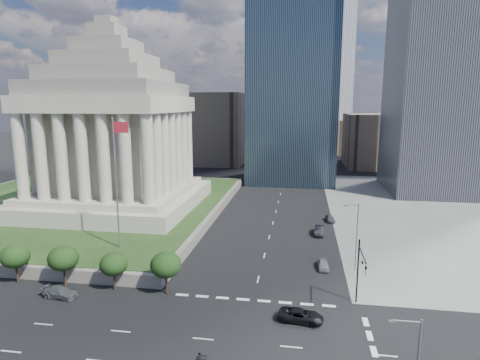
% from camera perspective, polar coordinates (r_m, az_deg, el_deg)
% --- Properties ---
extents(ground, '(500.00, 500.00, 0.00)m').
position_cam_1_polar(ground, '(133.58, 6.42, 0.45)').
color(ground, black).
rests_on(ground, ground).
extents(plaza_terrace, '(66.00, 70.00, 1.80)m').
position_cam_1_polar(plaza_terrace, '(98.45, -22.31, -3.48)').
color(plaza_terrace, '#6A645B').
rests_on(plaza_terrace, ground).
extents(plaza_lawn, '(64.00, 68.00, 0.10)m').
position_cam_1_polar(plaza_lawn, '(98.23, -22.34, -2.95)').
color(plaza_lawn, '#243A17').
rests_on(plaza_lawn, plaza_terrace).
extents(war_memorial, '(34.00, 34.00, 39.00)m').
position_cam_1_polar(war_memorial, '(88.68, -17.76, 8.74)').
color(war_memorial, '#A99E8D').
rests_on(war_memorial, plaza_lawn).
extents(flagpole, '(2.52, 0.24, 20.00)m').
position_cam_1_polar(flagpole, '(62.65, -17.12, 0.50)').
color(flagpole, slate).
rests_on(flagpole, plaza_lawn).
extents(midrise_glass, '(26.00, 26.00, 60.00)m').
position_cam_1_polar(midrise_glass, '(126.54, 7.53, 13.50)').
color(midrise_glass, black).
rests_on(midrise_glass, ground).
extents(highrise_ne, '(26.00, 28.00, 100.00)m').
position_cam_1_polar(highrise_ne, '(124.71, 27.83, 21.74)').
color(highrise_ne, black).
rests_on(highrise_ne, ground).
extents(building_filler_ne, '(20.00, 30.00, 20.00)m').
position_cam_1_polar(building_filler_ne, '(164.07, 18.27, 5.41)').
color(building_filler_ne, brown).
rests_on(building_filler_ne, ground).
extents(building_filler_nw, '(24.00, 30.00, 28.00)m').
position_cam_1_polar(building_filler_nw, '(165.49, -3.51, 7.36)').
color(building_filler_nw, brown).
rests_on(building_filler_nw, ground).
extents(traffic_signal_ne, '(0.30, 5.74, 8.00)m').
position_cam_1_polar(traffic_signal_ne, '(49.18, 16.74, -11.82)').
color(traffic_signal_ne, black).
rests_on(traffic_signal_ne, ground).
extents(street_lamp_north, '(2.13, 0.22, 10.00)m').
position_cam_1_polar(street_lamp_north, '(59.68, 16.13, -7.32)').
color(street_lamp_north, slate).
rests_on(street_lamp_north, ground).
extents(pickup_truck, '(2.86, 5.22, 1.39)m').
position_cam_1_polar(pickup_truck, '(47.33, 8.67, -18.52)').
color(pickup_truck, black).
rests_on(pickup_truck, ground).
extents(suv_grey, '(2.38, 4.75, 1.32)m').
position_cam_1_polar(suv_grey, '(56.46, -24.22, -14.38)').
color(suv_grey, '#54575C').
rests_on(suv_grey, ground).
extents(parked_sedan_near, '(3.86, 1.71, 1.29)m').
position_cam_1_polar(parked_sedan_near, '(61.17, 11.75, -11.67)').
color(parked_sedan_near, gray).
rests_on(parked_sedan_near, ground).
extents(parked_sedan_mid, '(1.95, 4.83, 1.56)m').
position_cam_1_polar(parked_sedan_mid, '(75.93, 11.20, -7.06)').
color(parked_sedan_mid, black).
rests_on(parked_sedan_mid, ground).
extents(parked_sedan_far, '(4.10, 2.13, 1.33)m').
position_cam_1_polar(parked_sedan_far, '(84.51, 12.69, -5.36)').
color(parked_sedan_far, '#515459').
rests_on(parked_sedan_far, ground).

